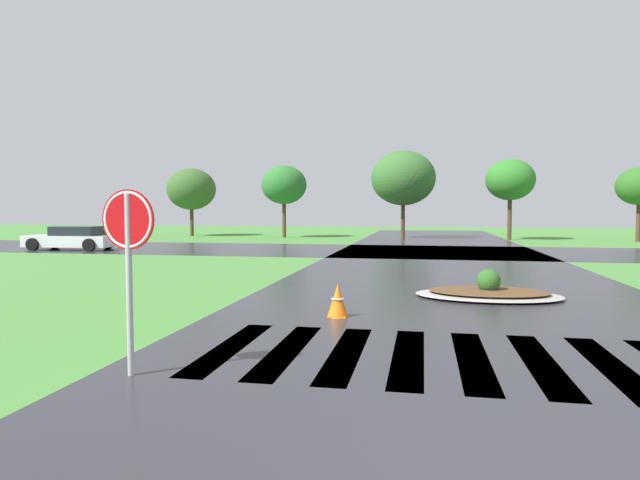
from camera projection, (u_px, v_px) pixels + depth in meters
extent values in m
cube|color=#2B2B30|center=(452.00, 294.00, 13.48)|extent=(9.77, 80.00, 0.01)
cube|color=#2B2B30|center=(438.00, 252.00, 26.82)|extent=(90.00, 8.79, 0.01)
cube|color=white|center=(230.00, 347.00, 8.35)|extent=(0.45, 3.21, 0.01)
cube|color=white|center=(287.00, 350.00, 8.18)|extent=(0.45, 3.21, 0.01)
cube|color=white|center=(346.00, 353.00, 8.01)|extent=(0.45, 3.21, 0.01)
cube|color=white|center=(408.00, 356.00, 7.85)|extent=(0.45, 3.21, 0.01)
cube|color=white|center=(473.00, 359.00, 7.68)|extent=(0.45, 3.21, 0.01)
cube|color=white|center=(540.00, 362.00, 7.51)|extent=(0.45, 3.21, 0.01)
cube|color=white|center=(611.00, 366.00, 7.34)|extent=(0.45, 3.21, 0.01)
cylinder|color=#B2B5BA|center=(129.00, 286.00, 6.87)|extent=(0.08, 0.08, 2.31)
cylinder|color=red|center=(128.00, 220.00, 6.82)|extent=(0.76, 0.12, 0.76)
torus|color=white|center=(128.00, 220.00, 6.82)|extent=(0.73, 0.13, 0.73)
ellipsoid|color=#9E9B93|center=(488.00, 295.00, 13.00)|extent=(3.44, 2.15, 0.12)
ellipsoid|color=brown|center=(488.00, 291.00, 13.00)|extent=(2.82, 1.76, 0.10)
sphere|color=#2D6023|center=(489.00, 281.00, 12.98)|extent=(0.56, 0.56, 0.56)
cube|color=silver|center=(71.00, 241.00, 28.04)|extent=(4.58, 1.92, 0.58)
cube|color=#1E232B|center=(77.00, 231.00, 27.96)|extent=(2.40, 1.61, 0.47)
cylinder|color=black|center=(33.00, 244.00, 27.39)|extent=(0.65, 0.25, 0.64)
cylinder|color=black|center=(54.00, 242.00, 29.14)|extent=(0.65, 0.25, 0.64)
cylinder|color=black|center=(89.00, 245.00, 26.97)|extent=(0.65, 0.25, 0.64)
cylinder|color=black|center=(108.00, 243.00, 28.72)|extent=(0.65, 0.25, 0.64)
cone|color=orange|center=(338.00, 300.00, 10.66)|extent=(0.42, 0.42, 0.65)
torus|color=white|center=(338.00, 299.00, 10.66)|extent=(0.26, 0.26, 0.04)
cube|color=orange|center=(338.00, 316.00, 10.68)|extent=(0.36, 0.36, 0.03)
cylinder|color=#4C3823|center=(192.00, 221.00, 42.25)|extent=(0.28, 0.28, 2.31)
ellipsoid|color=#375D28|center=(191.00, 189.00, 42.11)|extent=(3.76, 3.76, 3.20)
cylinder|color=#4C3823|center=(284.00, 219.00, 40.09)|extent=(0.28, 0.28, 2.70)
ellipsoid|color=#2C6E2D|center=(284.00, 185.00, 39.95)|extent=(3.33, 3.33, 2.83)
cylinder|color=#4C3823|center=(403.00, 219.00, 38.77)|extent=(0.28, 0.28, 2.70)
ellipsoid|color=#36672C|center=(403.00, 178.00, 38.60)|extent=(4.56, 4.56, 3.87)
cylinder|color=#4C3823|center=(510.00, 218.00, 36.93)|extent=(0.28, 0.28, 2.93)
ellipsoid|color=#2E7926|center=(510.00, 180.00, 36.78)|extent=(3.27, 3.27, 2.78)
cylinder|color=#4C3823|center=(638.00, 222.00, 34.70)|extent=(0.28, 0.28, 2.56)
ellipsoid|color=#2E6620|center=(640.00, 186.00, 34.57)|extent=(2.82, 2.82, 2.40)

